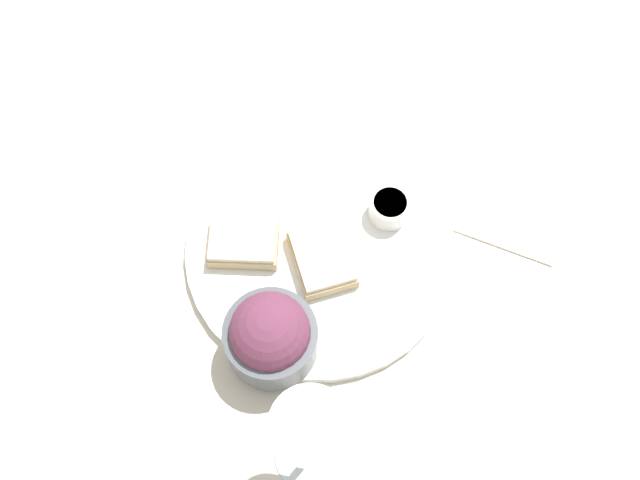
{
  "coord_description": "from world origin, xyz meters",
  "views": [
    {
      "loc": [
        0.23,
        -0.27,
        0.85
      ],
      "look_at": [
        0.0,
        0.0,
        0.03
      ],
      "focal_mm": 45.0,
      "sensor_mm": 36.0,
      "label": 1
    }
  ],
  "objects": [
    {
      "name": "wine_glass",
      "position": [
        0.14,
        -0.18,
        0.11
      ],
      "size": [
        0.08,
        0.08,
        0.17
      ],
      "color": "silver",
      "rests_on": "ground_plane"
    },
    {
      "name": "napkin",
      "position": [
        0.13,
        0.21,
        0.0
      ],
      "size": [
        0.17,
        0.19,
        0.01
      ],
      "color": "beige",
      "rests_on": "ground_plane"
    },
    {
      "name": "ground_plane",
      "position": [
        0.0,
        0.0,
        0.0
      ],
      "size": [
        4.0,
        4.0,
        0.0
      ],
      "primitive_type": "plane",
      "color": "beige"
    },
    {
      "name": "salad_bowl",
      "position": [
        0.03,
        -0.12,
        0.05
      ],
      "size": [
        0.1,
        0.1,
        0.09
      ],
      "color": "#4C5156",
      "rests_on": "dinner_plate"
    },
    {
      "name": "sauce_ramekin",
      "position": [
        0.03,
        0.08,
        0.03
      ],
      "size": [
        0.05,
        0.05,
        0.03
      ],
      "color": "white",
      "rests_on": "dinner_plate"
    },
    {
      "name": "cheese_toast_far",
      "position": [
        -0.07,
        -0.05,
        0.03
      ],
      "size": [
        0.1,
        0.09,
        0.03
      ],
      "color": "#D1B27F",
      "rests_on": "dinner_plate"
    },
    {
      "name": "cheese_toast_near",
      "position": [
        0.01,
        -0.01,
        0.03
      ],
      "size": [
        0.1,
        0.1,
        0.03
      ],
      "color": "#D1B27F",
      "rests_on": "dinner_plate"
    },
    {
      "name": "dinner_plate",
      "position": [
        0.0,
        0.0,
        0.01
      ],
      "size": [
        0.31,
        0.31,
        0.01
      ],
      "color": "white",
      "rests_on": "ground_plane"
    }
  ]
}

